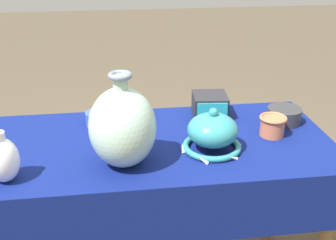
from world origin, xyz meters
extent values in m
cylinder|color=olive|center=(-0.60, 0.25, 0.35)|extent=(0.04, 0.04, 0.69)
cylinder|color=olive|center=(0.60, 0.25, 0.35)|extent=(0.04, 0.04, 0.69)
cube|color=olive|center=(0.00, 0.00, 0.71)|extent=(1.30, 0.59, 0.03)
cube|color=navy|center=(0.00, 0.00, 0.72)|extent=(1.32, 0.61, 0.01)
cube|color=navy|center=(0.00, -0.31, 0.62)|extent=(1.32, 0.01, 0.22)
ellipsoid|color=#A8CCB7|center=(-0.11, -0.15, 0.86)|extent=(0.22, 0.22, 0.27)
cylinder|color=#A8CCB7|center=(-0.11, -0.15, 1.01)|extent=(0.05, 0.05, 0.05)
torus|color=slate|center=(-0.11, -0.15, 1.03)|extent=(0.08, 0.08, 0.02)
torus|color=teal|center=(0.20, -0.09, 0.74)|extent=(0.21, 0.21, 0.02)
ellipsoid|color=teal|center=(0.20, -0.09, 0.80)|extent=(0.18, 0.18, 0.11)
sphere|color=teal|center=(0.20, -0.09, 0.87)|extent=(0.03, 0.03, 0.03)
cone|color=white|center=(0.31, -0.09, 0.74)|extent=(0.01, 0.04, 0.03)
cone|color=white|center=(0.25, 0.00, 0.74)|extent=(0.04, 0.03, 0.03)
cone|color=white|center=(0.15, 0.00, 0.74)|extent=(0.04, 0.03, 0.03)
cone|color=white|center=(0.10, -0.09, 0.74)|extent=(0.01, 0.04, 0.03)
cone|color=white|center=(0.15, -0.18, 0.74)|extent=(0.04, 0.03, 0.03)
cone|color=white|center=(0.25, -0.18, 0.74)|extent=(0.04, 0.03, 0.03)
cube|color=#232328|center=(0.26, 0.20, 0.77)|extent=(0.15, 0.15, 0.09)
cube|color=teal|center=(0.25, 0.13, 0.77)|extent=(0.12, 0.02, 0.08)
cylinder|color=#2D2D33|center=(0.54, 0.09, 0.76)|extent=(0.14, 0.14, 0.06)
ellipsoid|color=white|center=(-0.47, -0.20, 0.80)|extent=(0.10, 0.10, 0.15)
cylinder|color=#BC6642|center=(0.45, -0.01, 0.76)|extent=(0.09, 0.09, 0.07)
torus|color=#BC6642|center=(0.45, -0.01, 0.80)|extent=(0.10, 0.10, 0.01)
cylinder|color=#3851A8|center=(-0.20, 0.17, 0.75)|extent=(0.10, 0.10, 0.05)
camera|label=1|loc=(-0.13, -1.37, 1.44)|focal=45.00mm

